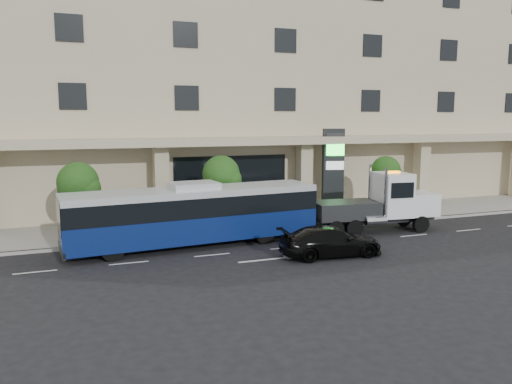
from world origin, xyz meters
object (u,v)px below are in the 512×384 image
Objects in this scene: city_bus at (194,214)px; signage_pylon at (333,170)px; black_sedan at (331,241)px; tow_truck at (380,204)px.

city_bus is 12.46m from signage_pylon.
black_sedan is 11.30m from signage_pylon.
city_bus is at bearing -141.51° from signage_pylon.
tow_truck is 1.48× the size of signage_pylon.
tow_truck is (11.20, -0.44, -0.10)m from city_bus.
signage_pylon is at bearing 20.63° from city_bus.
signage_pylon is (11.18, 5.33, 1.40)m from city_bus.
black_sedan is at bearing -41.60° from city_bus.
black_sedan is 0.87× the size of signage_pylon.
city_bus is 1.56× the size of tow_truck.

